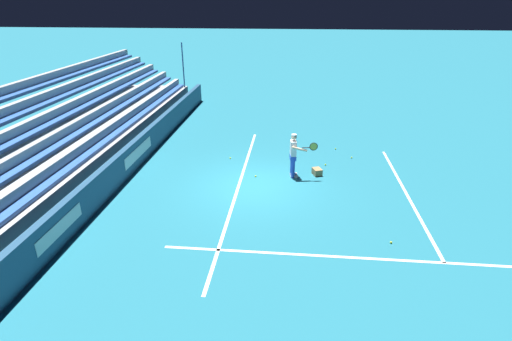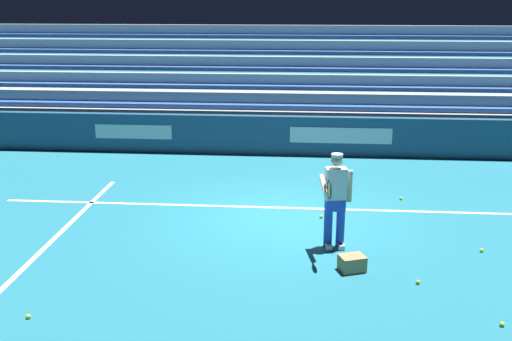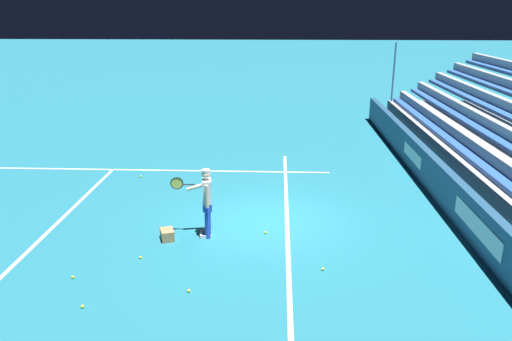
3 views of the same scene
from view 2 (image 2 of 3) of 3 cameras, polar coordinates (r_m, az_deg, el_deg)
ground_plane at (r=12.21m, az=2.30°, el=-4.37°), size 160.00×160.00×0.00m
court_baseline_white at (r=12.68m, az=2.40°, el=-3.56°), size 12.00×0.10×0.01m
back_wall_sponsor_board at (r=16.77m, az=3.02°, el=3.35°), size 25.73×0.25×1.10m
bleacher_stand at (r=19.30m, az=3.28°, el=5.81°), size 24.44×4.00×3.85m
tennis_player at (r=10.52m, az=7.56°, el=-2.78°), size 0.59×1.04×1.71m
ball_box_cardboard at (r=9.96m, az=9.13°, el=-8.72°), size 0.48×0.42×0.26m
tennis_ball_near_player at (r=9.11m, az=-20.87°, el=-12.86°), size 0.07×0.07×0.07m
tennis_ball_stray_back at (r=12.15m, az=6.22°, el=-4.38°), size 0.07×0.07×0.07m
tennis_ball_midcourt at (r=9.79m, az=15.18°, el=-10.22°), size 0.07×0.07×0.07m
tennis_ball_far_left at (r=11.26m, az=20.70°, el=-7.12°), size 0.07×0.07×0.07m
tennis_ball_by_box at (r=13.52m, az=13.64°, el=-2.59°), size 0.07×0.07×0.07m
tennis_ball_on_baseline at (r=9.01m, az=22.40°, el=-13.39°), size 0.07×0.07×0.07m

